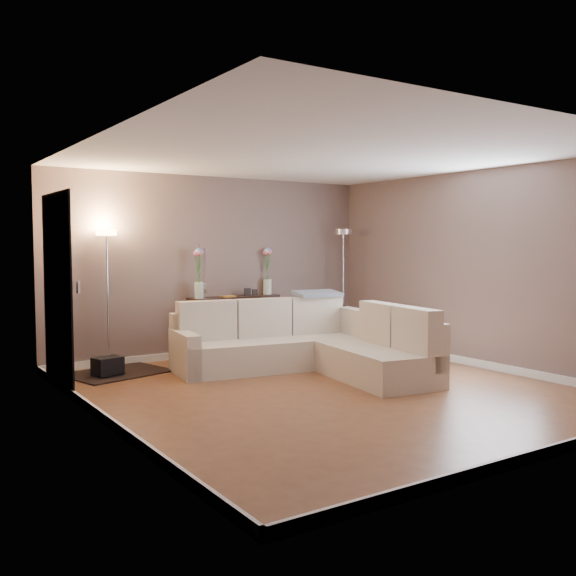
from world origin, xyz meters
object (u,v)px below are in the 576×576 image
sectional_sofa (308,345)px  floor_lamp_lit (107,271)px  floor_lamp_unlit (343,264)px  console_table (229,322)px

sectional_sofa → floor_lamp_lit: size_ratio=1.54×
sectional_sofa → floor_lamp_lit: (-2.09, 1.57, 0.95)m
sectional_sofa → floor_lamp_lit: floor_lamp_lit is taller
floor_lamp_unlit → sectional_sofa: bearing=-140.0°
sectional_sofa → floor_lamp_lit: bearing=143.1°
sectional_sofa → console_table: 1.64m
console_table → sectional_sofa: bearing=-79.8°
sectional_sofa → console_table: sectional_sofa is taller
sectional_sofa → console_table: (-0.29, 1.61, 0.15)m
console_table → floor_lamp_lit: size_ratio=0.78×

